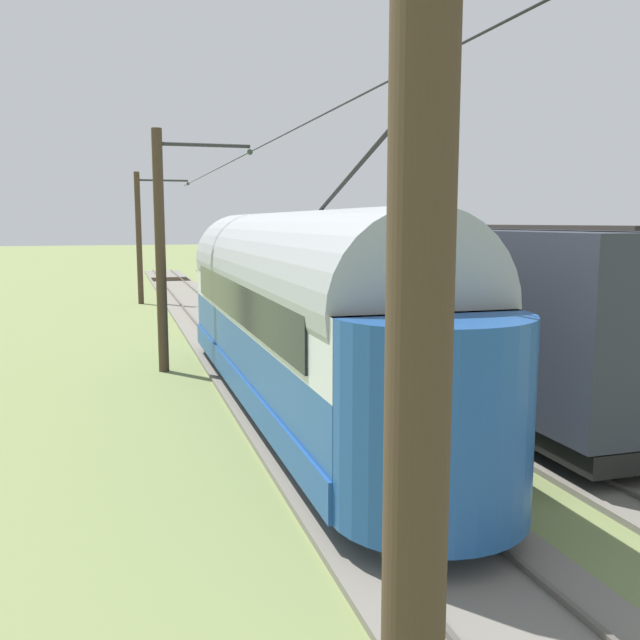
{
  "coord_description": "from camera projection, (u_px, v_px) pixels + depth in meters",
  "views": [
    {
      "loc": [
        7.88,
        18.6,
        4.09
      ],
      "look_at": [
        3.23,
        2.96,
        1.77
      ],
      "focal_mm": 38.77,
      "sensor_mm": 36.0,
      "label": 1
    }
  ],
  "objects": [
    {
      "name": "catenary_pole_foreground",
      "position": [
        140.0,
        235.0,
        34.36
      ],
      "size": [
        2.71,
        0.28,
        6.54
      ],
      "color": "#423323",
      "rests_on": "ground"
    },
    {
      "name": "catenary_pole_mid_far",
      "position": [
        435.0,
        383.0,
        2.88
      ],
      "size": [
        2.71,
        0.28,
        6.54
      ],
      "color": "#423323",
      "rests_on": "ground"
    },
    {
      "name": "switch_stand",
      "position": [
        471.0,
        307.0,
        27.85
      ],
      "size": [
        0.5,
        0.3,
        1.24
      ],
      "color": "black",
      "rests_on": "ground"
    },
    {
      "name": "track_streetcar_siding",
      "position": [
        515.0,
        350.0,
        21.92
      ],
      "size": [
        2.8,
        80.0,
        0.18
      ],
      "color": "slate",
      "rests_on": "ground"
    },
    {
      "name": "ground_plane",
      "position": [
        396.0,
        361.0,
        20.45
      ],
      "size": [
        220.0,
        220.0,
        0.0
      ],
      "primitive_type": "plane",
      "color": "olive"
    },
    {
      "name": "vintage_streetcar",
      "position": [
        294.0,
        307.0,
        14.94
      ],
      "size": [
        2.65,
        16.09,
        5.61
      ],
      "color": "#1E4C93",
      "rests_on": "ground"
    },
    {
      "name": "catenary_pole_mid_near",
      "position": [
        163.0,
        247.0,
        18.62
      ],
      "size": [
        2.71,
        0.28,
        6.54
      ],
      "color": "#423323",
      "rests_on": "ground"
    },
    {
      "name": "track_third_siding",
      "position": [
        254.0,
        366.0,
        19.55
      ],
      "size": [
        2.8,
        80.0,
        0.18
      ],
      "color": "slate",
      "rests_on": "ground"
    },
    {
      "name": "boxcar_adjacent",
      "position": [
        469.0,
        305.0,
        16.08
      ],
      "size": [
        2.96,
        12.5,
        3.85
      ],
      "color": "#2D333D",
      "rests_on": "ground"
    },
    {
      "name": "track_end_bumper",
      "position": [
        381.0,
        300.0,
        32.83
      ],
      "size": [
        1.8,
        0.6,
        0.8
      ],
      "primitive_type": "cube",
      "color": "#B2A519",
      "rests_on": "ground"
    },
    {
      "name": "overhead_wire_run",
      "position": [
        244.0,
        154.0,
        19.57
      ],
      "size": [
        2.51,
        37.17,
        0.18
      ],
      "color": "black",
      "rests_on": "ground"
    },
    {
      "name": "track_adjacent_siding",
      "position": [
        392.0,
        357.0,
        20.74
      ],
      "size": [
        2.8,
        80.0,
        0.18
      ],
      "color": "slate",
      "rests_on": "ground"
    }
  ]
}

